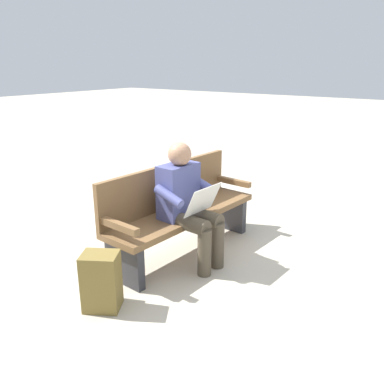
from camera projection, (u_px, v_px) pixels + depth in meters
ground_plane at (184, 252)px, 4.17m from camera, size 40.00×40.00×0.00m
bench_near at (179, 209)px, 4.07m from camera, size 1.83×0.61×0.90m
person_seated at (187, 201)px, 3.78m from camera, size 0.59×0.59×1.18m
backpack at (102, 281)px, 3.16m from camera, size 0.35×0.35×0.47m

